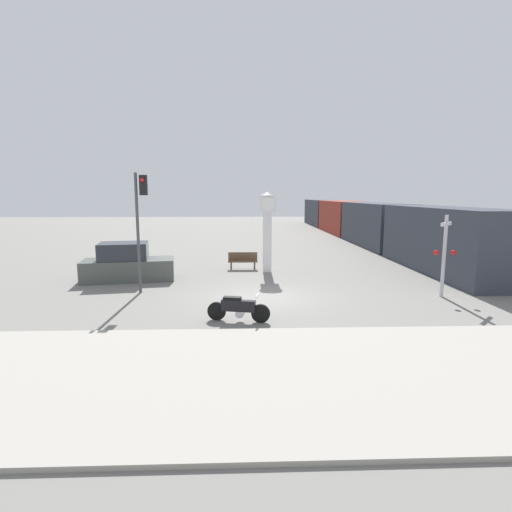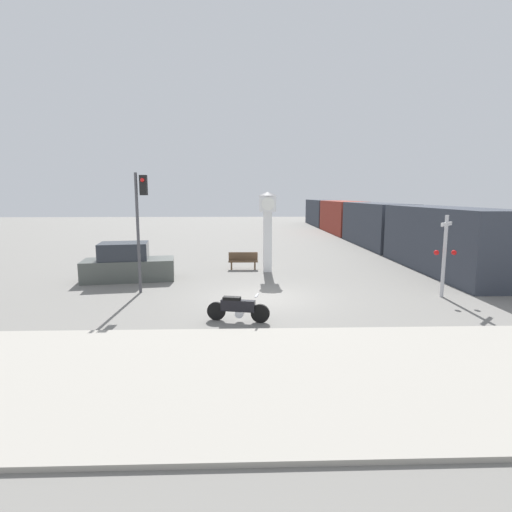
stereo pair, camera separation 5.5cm
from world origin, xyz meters
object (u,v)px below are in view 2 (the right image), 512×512
object	(u,v)px
clock_tower	(268,219)
railroad_crossing_signal	(445,252)
freight_train	(357,220)
bench	(243,260)
parked_car	(128,264)
traffic_light	(140,212)
motorcycle	(238,308)

from	to	relation	value
clock_tower	railroad_crossing_signal	world-z (taller)	clock_tower
freight_train	bench	xyz separation A→B (m)	(-10.67, -15.61, -1.21)
clock_tower	parked_car	world-z (taller)	clock_tower
clock_tower	traffic_light	bearing A→B (deg)	-140.51
clock_tower	railroad_crossing_signal	distance (m)	8.73
freight_train	railroad_crossing_signal	world-z (taller)	freight_train
clock_tower	parked_car	xyz separation A→B (m)	(-6.80, -1.90, -2.03)
railroad_crossing_signal	parked_car	distance (m)	13.98
motorcycle	clock_tower	xyz separation A→B (m)	(1.46, 8.46, 2.35)
motorcycle	clock_tower	bearing A→B (deg)	92.72
clock_tower	parked_car	distance (m)	7.35
motorcycle	bench	distance (m)	9.20
freight_train	bench	distance (m)	18.95
clock_tower	railroad_crossing_signal	xyz separation A→B (m)	(6.65, -5.56, -0.99)
bench	parked_car	xyz separation A→B (m)	(-5.51, -2.64, 0.26)
traffic_light	parked_car	distance (m)	3.91
motorcycle	railroad_crossing_signal	bearing A→B (deg)	32.14
freight_train	traffic_light	xyz separation A→B (m)	(-14.82, -20.83, 1.65)
motorcycle	parked_car	size ratio (longest dim) A/B	0.46
freight_train	parked_car	xyz separation A→B (m)	(-16.19, -18.25, -0.95)
motorcycle	railroad_crossing_signal	xyz separation A→B (m)	(8.11, 2.89, 1.36)
traffic_light	parked_car	size ratio (longest dim) A/B	1.11
freight_train	parked_car	distance (m)	24.41
bench	motorcycle	bearing A→B (deg)	-91.09
traffic_light	bench	bearing A→B (deg)	51.52
freight_train	bench	world-z (taller)	freight_train
parked_car	railroad_crossing_signal	bearing A→B (deg)	-24.39
freight_train	clock_tower	bearing A→B (deg)	-119.85
clock_tower	bench	distance (m)	2.73
clock_tower	traffic_light	xyz separation A→B (m)	(-5.43, -4.48, 0.56)
motorcycle	parked_car	distance (m)	8.46
freight_train	traffic_light	world-z (taller)	traffic_light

